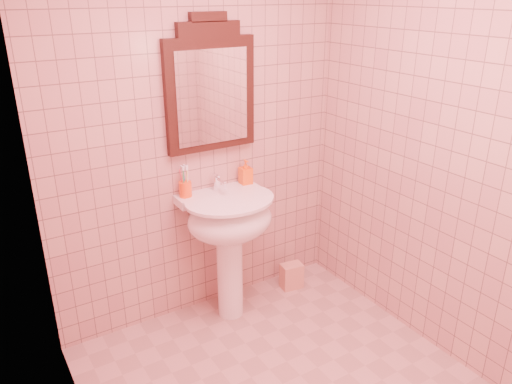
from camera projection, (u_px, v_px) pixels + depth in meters
back_wall at (199, 131)px, 3.11m from camera, size 2.00×0.02×2.50m
pedestal_sink at (229, 227)px, 3.19m from camera, size 0.58×0.58×0.86m
faucet at (218, 183)px, 3.20m from camera, size 0.04×0.16×0.11m
mirror at (211, 89)px, 3.02m from camera, size 0.59×0.06×0.82m
toothbrush_cup at (185, 189)px, 3.12m from camera, size 0.08×0.08×0.18m
soap_dispenser at (246, 172)px, 3.32m from camera, size 0.08×0.08×0.17m
towel at (292, 276)px, 3.71m from camera, size 0.17×0.13×0.19m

